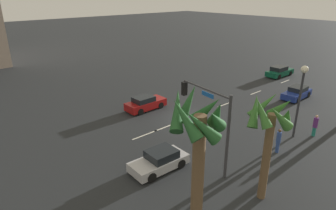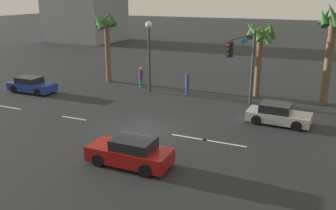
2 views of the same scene
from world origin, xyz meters
The scene contains 16 objects.
ground_plane centered at (0.00, 0.00, 0.00)m, with size 220.00×220.00×0.00m, color #232628.
lane_stripe_0 centered at (-18.00, 0.00, 0.01)m, with size 2.17×0.14×0.01m, color silver.
lane_stripe_1 centered at (-11.18, 0.00, 0.01)m, with size 2.10×0.14×0.01m, color silver.
lane_stripe_2 centered at (-5.33, 0.00, 0.01)m, with size 2.02×0.14×0.01m, color silver.
lane_stripe_3 centered at (2.95, 0.00, 0.01)m, with size 2.19×0.14×0.01m, color silver.
lane_stripe_4 centered at (5.05, 0.00, 0.01)m, with size 2.54×0.14×0.01m, color silver.
car_0 centered at (-19.77, -1.88, 0.65)m, with size 4.57×1.99×1.40m.
car_1 centered at (1.59, -4.43, 0.64)m, with size 4.14×1.81×1.39m.
car_2 centered at (-12.87, 4.00, 0.61)m, with size 4.11×1.85×1.31m.
car_3 centered at (7.30, 4.55, 0.61)m, with size 4.00×2.03×1.31m.
traffic_signal centered at (4.58, 6.35, 3.78)m, with size 0.92×4.81×5.54m.
streetlamp centered at (-3.79, 8.25, 4.15)m, with size 0.56×0.56×5.90m.
pedestrian_0 centered at (-5.17, 9.26, 0.97)m, with size 0.51×0.51×1.84m.
pedestrian_1 centered at (-0.51, 8.64, 1.00)m, with size 0.45×0.45×1.88m.
palm_tree_1 centered at (9.95, 10.21, 5.33)m, with size 2.68×2.81×7.54m.
palm_tree_2 centered at (4.80, 10.54, 4.59)m, with size 2.55×2.73×6.25m.
Camera 1 is at (18.01, 17.47, 11.10)m, focal length 31.47 mm.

